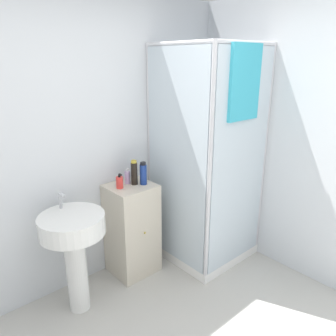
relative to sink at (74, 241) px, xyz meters
name	(u,v)px	position (x,y,z in m)	size (l,w,h in m)	color
wall_back	(62,150)	(0.13, 0.36, 0.62)	(6.40, 0.06, 2.50)	silver
shower_enclosure	(207,201)	(1.33, -0.17, 0.00)	(0.82, 0.85, 2.09)	white
vanity_cabinet	(132,229)	(0.63, 0.13, -0.19)	(0.41, 0.40, 0.88)	beige
sink	(74,241)	(0.00, 0.00, 0.00)	(0.50, 0.50, 0.97)	white
soap_dispenser	(120,182)	(0.53, 0.14, 0.31)	(0.06, 0.06, 0.14)	red
shampoo_bottle_tall_black	(134,173)	(0.68, 0.13, 0.36)	(0.06, 0.06, 0.23)	black
shampoo_bottle_blue	(143,174)	(0.74, 0.08, 0.35)	(0.06, 0.06, 0.21)	navy
lotion_bottle_white	(128,177)	(0.65, 0.19, 0.31)	(0.05, 0.05, 0.14)	#B299C6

